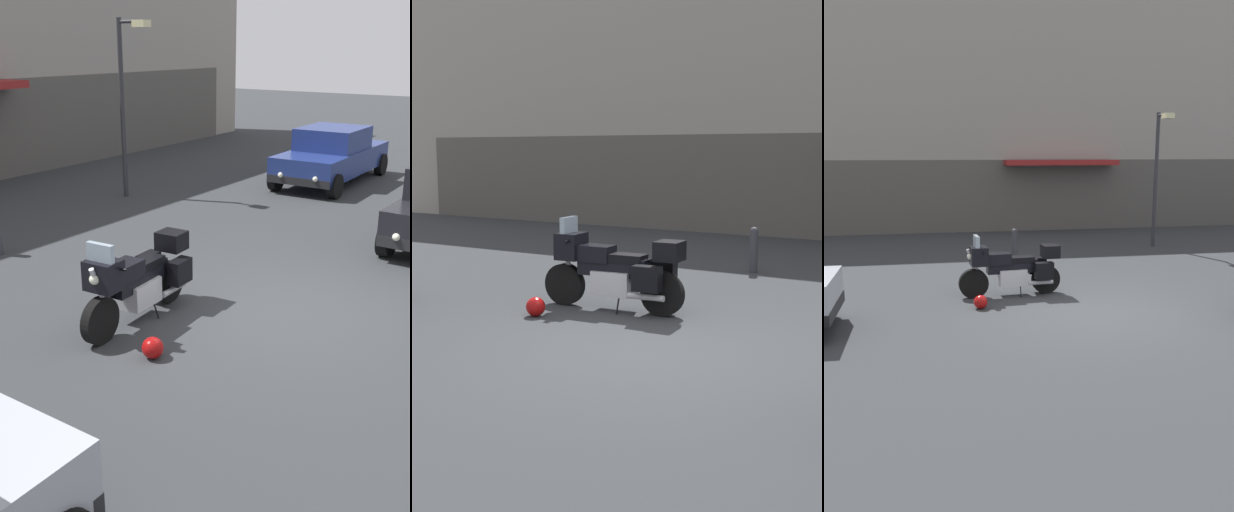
{
  "view_description": "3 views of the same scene",
  "coord_description": "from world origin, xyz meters",
  "views": [
    {
      "loc": [
        -7.44,
        -3.84,
        3.76
      ],
      "look_at": [
        -1.05,
        0.61,
        1.05
      ],
      "focal_mm": 43.05,
      "sensor_mm": 36.0,
      "label": 1
    },
    {
      "loc": [
        3.67,
        -6.79,
        2.35
      ],
      "look_at": [
        -0.82,
        0.67,
        0.98
      ],
      "focal_mm": 47.19,
      "sensor_mm": 36.0,
      "label": 2
    },
    {
      "loc": [
        -3.06,
        -9.6,
        3.11
      ],
      "look_at": [
        -1.16,
        0.68,
        1.04
      ],
      "focal_mm": 37.05,
      "sensor_mm": 36.0,
      "label": 3
    }
  ],
  "objects": [
    {
      "name": "ground_plane",
      "position": [
        0.0,
        0.0,
        0.0
      ],
      "size": [
        80.0,
        80.0,
        0.0
      ],
      "primitive_type": "plane",
      "color": "#2D3033"
    },
    {
      "name": "motorcycle",
      "position": [
        -1.38,
        1.53,
        0.62
      ],
      "size": [
        2.26,
        0.81,
        1.36
      ],
      "rotation": [
        0.0,
        0.0,
        3.22
      ],
      "color": "black",
      "rests_on": "ground"
    },
    {
      "name": "helmet",
      "position": [
        -2.16,
        0.64,
        0.14
      ],
      "size": [
        0.28,
        0.28,
        0.28
      ],
      "primitive_type": "sphere",
      "color": "#990C0C",
      "rests_on": "ground"
    },
    {
      "name": "bollard_curbside",
      "position": [
        -0.69,
        5.58,
        0.47
      ],
      "size": [
        0.16,
        0.16,
        0.89
      ],
      "color": "#333338",
      "rests_on": "ground"
    }
  ]
}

